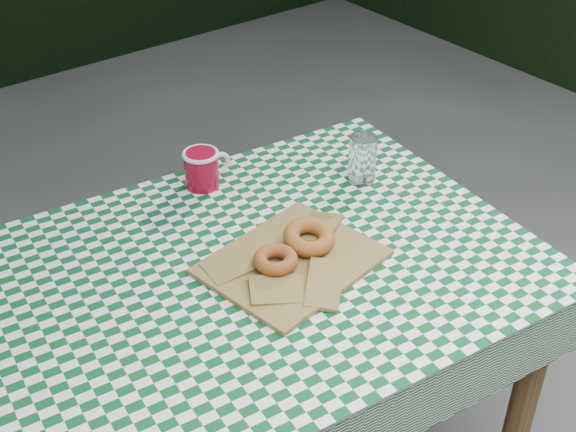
# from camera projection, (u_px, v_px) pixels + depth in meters

# --- Properties ---
(table) EXTENTS (1.28, 0.93, 0.75)m
(table) POSITION_uv_depth(u_px,v_px,m) (239.00, 405.00, 1.72)
(table) COLOR #53371C
(table) RESTS_ON ground
(tablecloth) EXTENTS (1.31, 0.95, 0.01)m
(tablecloth) POSITION_uv_depth(u_px,v_px,m) (231.00, 276.00, 1.50)
(tablecloth) COLOR #0A4522
(tablecloth) RESTS_ON table
(paper_bag) EXTENTS (0.37, 0.32, 0.02)m
(paper_bag) POSITION_uv_depth(u_px,v_px,m) (292.00, 261.00, 1.52)
(paper_bag) COLOR olive
(paper_bag) RESTS_ON tablecloth
(bagel_front) EXTENTS (0.12, 0.12, 0.03)m
(bagel_front) POSITION_uv_depth(u_px,v_px,m) (276.00, 260.00, 1.49)
(bagel_front) COLOR #984B1F
(bagel_front) RESTS_ON paper_bag
(bagel_back) EXTENTS (0.11, 0.11, 0.03)m
(bagel_back) POSITION_uv_depth(u_px,v_px,m) (309.00, 237.00, 1.55)
(bagel_back) COLOR #A26C21
(bagel_back) RESTS_ON paper_bag
(coffee_mug) EXTENTS (0.16, 0.16, 0.09)m
(coffee_mug) POSITION_uv_depth(u_px,v_px,m) (202.00, 169.00, 1.74)
(coffee_mug) COLOR maroon
(coffee_mug) RESTS_ON tablecloth
(drinking_glass) EXTENTS (0.08, 0.08, 0.11)m
(drinking_glass) POSITION_uv_depth(u_px,v_px,m) (362.00, 159.00, 1.76)
(drinking_glass) COLOR white
(drinking_glass) RESTS_ON tablecloth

